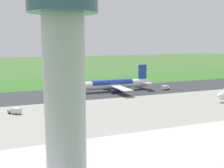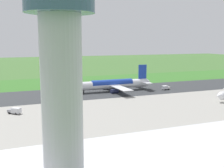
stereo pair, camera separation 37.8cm
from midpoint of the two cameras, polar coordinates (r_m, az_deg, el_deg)
The scene contains 9 objects.
ground_plane at distance 177.12m, azimuth 4.13°, elevation -1.19°, with size 800.00×800.00×0.00m, color #3D662D.
runway_asphalt at distance 177.11m, azimuth 4.13°, elevation -1.18°, with size 600.00×39.91×0.06m, color #2D3033.
apron_concrete at distance 129.50m, azimuth 15.04°, elevation -5.22°, with size 440.00×110.00×0.05m, color gray.
grass_verge_foreground at distance 209.79m, azimuth -0.12°, elevation 0.41°, with size 600.00×80.00×0.04m, color #346B27.
airliner_main at distance 171.21m, azimuth 0.18°, elevation -0.04°, with size 53.98×44.04×15.88m.
service_truck_baggage at distance 125.60m, azimuth -19.29°, elevation -5.20°, with size 5.89×5.45×2.65m.
service_truck_fuel at distance 179.92m, azimuth 11.00°, elevation -0.72°, with size 6.18×3.67×2.65m.
no_stopping_sign at distance 201.01m, azimuth -3.50°, elevation 0.44°, with size 0.60×0.10×2.47m.
traffic_cone_orange at distance 200.25m, azimuth -4.46°, elevation 0.05°, with size 0.40×0.40×0.55m, color orange.
Camera 2 is at (75.31, 157.30, 30.82)m, focal length 44.42 mm.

